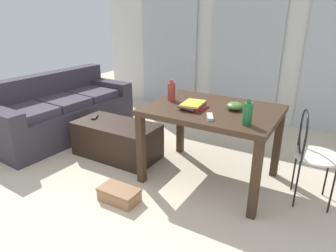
{
  "coord_description": "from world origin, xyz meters",
  "views": [
    {
      "loc": [
        1.34,
        -0.99,
        1.62
      ],
      "look_at": [
        -0.25,
        1.69,
        0.41
      ],
      "focal_mm": 32.3,
      "sensor_mm": 36.0,
      "label": 1
    }
  ],
  "objects_px": {
    "wire_chair": "(310,147)",
    "book_stack": "(193,105)",
    "shoebox": "(119,195)",
    "couch": "(61,112)",
    "coffee_table": "(117,140)",
    "bottle_near": "(247,114)",
    "tv_remote_primary": "(95,117)",
    "bowl": "(235,106)",
    "bottle_far": "(171,91)",
    "craft_table": "(212,118)",
    "tv_remote_on_table": "(210,117)"
  },
  "relations": [
    {
      "from": "coffee_table",
      "to": "bowl",
      "type": "xyz_separation_m",
      "value": [
        1.33,
        0.12,
        0.59
      ]
    },
    {
      "from": "craft_table",
      "to": "tv_remote_primary",
      "type": "relative_size",
      "value": 8.57
    },
    {
      "from": "wire_chair",
      "to": "bottle_near",
      "type": "xyz_separation_m",
      "value": [
        -0.46,
        -0.35,
        0.32
      ]
    },
    {
      "from": "bottle_far",
      "to": "craft_table",
      "type": "bearing_deg",
      "value": -2.82
    },
    {
      "from": "bowl",
      "to": "couch",
      "type": "bearing_deg",
      "value": 179.51
    },
    {
      "from": "book_stack",
      "to": "shoebox",
      "type": "xyz_separation_m",
      "value": [
        -0.38,
        -0.68,
        -0.72
      ]
    },
    {
      "from": "couch",
      "to": "tv_remote_primary",
      "type": "height_order",
      "value": "couch"
    },
    {
      "from": "tv_remote_on_table",
      "to": "wire_chair",
      "type": "bearing_deg",
      "value": -2.73
    },
    {
      "from": "wire_chair",
      "to": "bottle_near",
      "type": "relative_size",
      "value": 3.97
    },
    {
      "from": "bottle_near",
      "to": "wire_chair",
      "type": "bearing_deg",
      "value": 37.01
    },
    {
      "from": "couch",
      "to": "bottle_near",
      "type": "relative_size",
      "value": 9.12
    },
    {
      "from": "shoebox",
      "to": "tv_remote_on_table",
      "type": "bearing_deg",
      "value": 38.71
    },
    {
      "from": "tv_remote_primary",
      "to": "shoebox",
      "type": "distance_m",
      "value": 1.23
    },
    {
      "from": "tv_remote_primary",
      "to": "bottle_near",
      "type": "bearing_deg",
      "value": -32.58
    },
    {
      "from": "couch",
      "to": "tv_remote_primary",
      "type": "distance_m",
      "value": 0.78
    },
    {
      "from": "coffee_table",
      "to": "shoebox",
      "type": "distance_m",
      "value": 0.93
    },
    {
      "from": "couch",
      "to": "tv_remote_primary",
      "type": "relative_size",
      "value": 13.87
    },
    {
      "from": "craft_table",
      "to": "tv_remote_on_table",
      "type": "distance_m",
      "value": 0.31
    },
    {
      "from": "bottle_near",
      "to": "tv_remote_on_table",
      "type": "xyz_separation_m",
      "value": [
        -0.31,
        -0.0,
        -0.08
      ]
    },
    {
      "from": "craft_table",
      "to": "bottle_near",
      "type": "bearing_deg",
      "value": -33.98
    },
    {
      "from": "tv_remote_primary",
      "to": "bottle_far",
      "type": "bearing_deg",
      "value": -21.37
    },
    {
      "from": "book_stack",
      "to": "bowl",
      "type": "bearing_deg",
      "value": 23.22
    },
    {
      "from": "couch",
      "to": "shoebox",
      "type": "relative_size",
      "value": 5.37
    },
    {
      "from": "book_stack",
      "to": "shoebox",
      "type": "height_order",
      "value": "book_stack"
    },
    {
      "from": "couch",
      "to": "coffee_table",
      "type": "bearing_deg",
      "value": -7.58
    },
    {
      "from": "wire_chair",
      "to": "tv_remote_on_table",
      "type": "distance_m",
      "value": 0.89
    },
    {
      "from": "bottle_far",
      "to": "shoebox",
      "type": "xyz_separation_m",
      "value": [
        -0.08,
        -0.8,
        -0.78
      ]
    },
    {
      "from": "coffee_table",
      "to": "tv_remote_on_table",
      "type": "distance_m",
      "value": 1.36
    },
    {
      "from": "craft_table",
      "to": "bottle_far",
      "type": "xyz_separation_m",
      "value": [
        -0.46,
        0.02,
        0.19
      ]
    },
    {
      "from": "wire_chair",
      "to": "shoebox",
      "type": "bearing_deg",
      "value": -148.66
    },
    {
      "from": "bottle_near",
      "to": "book_stack",
      "type": "distance_m",
      "value": 0.59
    },
    {
      "from": "coffee_table",
      "to": "bottle_far",
      "type": "height_order",
      "value": "bottle_far"
    },
    {
      "from": "tv_remote_on_table",
      "to": "coffee_table",
      "type": "bearing_deg",
      "value": 143.58
    },
    {
      "from": "bottle_near",
      "to": "craft_table",
      "type": "bearing_deg",
      "value": 146.02
    },
    {
      "from": "coffee_table",
      "to": "craft_table",
      "type": "height_order",
      "value": "craft_table"
    },
    {
      "from": "bottle_far",
      "to": "shoebox",
      "type": "distance_m",
      "value": 1.12
    },
    {
      "from": "book_stack",
      "to": "shoebox",
      "type": "relative_size",
      "value": 0.75
    },
    {
      "from": "bowl",
      "to": "shoebox",
      "type": "height_order",
      "value": "bowl"
    },
    {
      "from": "book_stack",
      "to": "tv_remote_on_table",
      "type": "distance_m",
      "value": 0.3
    },
    {
      "from": "bottle_far",
      "to": "tv_remote_primary",
      "type": "relative_size",
      "value": 1.48
    },
    {
      "from": "wire_chair",
      "to": "book_stack",
      "type": "bearing_deg",
      "value": -170.08
    },
    {
      "from": "bowl",
      "to": "tv_remote_primary",
      "type": "xyz_separation_m",
      "value": [
        -1.67,
        -0.11,
        -0.38
      ]
    },
    {
      "from": "coffee_table",
      "to": "craft_table",
      "type": "bearing_deg",
      "value": 3.88
    },
    {
      "from": "craft_table",
      "to": "bottle_far",
      "type": "relative_size",
      "value": 5.78
    },
    {
      "from": "bowl",
      "to": "tv_remote_primary",
      "type": "relative_size",
      "value": 1.1
    },
    {
      "from": "shoebox",
      "to": "book_stack",
      "type": "bearing_deg",
      "value": 60.68
    },
    {
      "from": "couch",
      "to": "wire_chair",
      "type": "relative_size",
      "value": 2.3
    },
    {
      "from": "bottle_far",
      "to": "tv_remote_primary",
      "type": "height_order",
      "value": "bottle_far"
    },
    {
      "from": "wire_chair",
      "to": "shoebox",
      "type": "height_order",
      "value": "wire_chair"
    },
    {
      "from": "book_stack",
      "to": "couch",
      "type": "bearing_deg",
      "value": 175.26
    }
  ]
}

